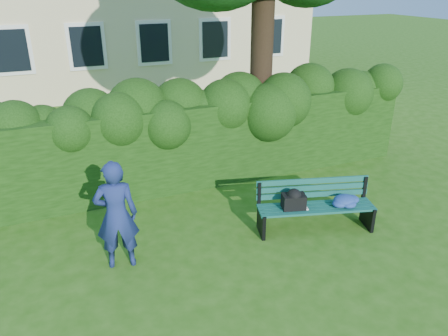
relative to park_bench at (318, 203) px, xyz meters
name	(u,v)px	position (x,y,z in m)	size (l,w,h in m)	color
ground	(237,228)	(-1.32, 0.57, -0.50)	(80.00, 80.00, 0.00)	#285810
hedge	(195,143)	(-1.32, 2.77, 0.40)	(10.00, 1.00, 1.80)	black
park_bench	(318,203)	(0.00, 0.00, 0.00)	(2.13, 1.09, 0.89)	#0D4437
man_reading	(116,215)	(-3.46, 0.29, 0.38)	(0.65, 0.42, 1.77)	navy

